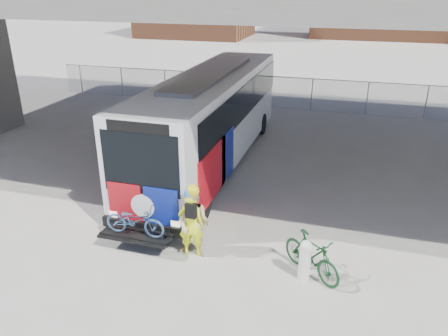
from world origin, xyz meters
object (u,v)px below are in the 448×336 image
at_px(cyclist_tan, 194,223).
at_px(bike_parked, 311,255).
at_px(cyclist_hivis, 191,223).
at_px(bus, 211,113).
at_px(bollard, 305,259).

height_order(cyclist_tan, bike_parked, cyclist_tan).
bearing_deg(cyclist_tan, cyclist_hivis, -179.32).
xyz_separation_m(bus, bollard, (4.54, -6.55, -1.52)).
xyz_separation_m(cyclist_hivis, bike_parked, (3.17, -0.00, -0.39)).
bearing_deg(bollard, cyclist_tan, 175.74).
relative_size(bollard, cyclist_tan, 0.53).
relative_size(bollard, bike_parked, 0.59).
distance_m(bus, cyclist_tan, 6.62).
bearing_deg(bike_parked, cyclist_hivis, 129.21).
relative_size(cyclist_hivis, cyclist_tan, 0.96).
relative_size(bus, cyclist_tan, 6.20).
xyz_separation_m(cyclist_hivis, cyclist_tan, (0.08, -0.00, 0.02)).
xyz_separation_m(bus, cyclist_hivis, (1.51, -6.33, -1.15)).
bearing_deg(bike_parked, bollard, -172.25).
height_order(bollard, bike_parked, bike_parked).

